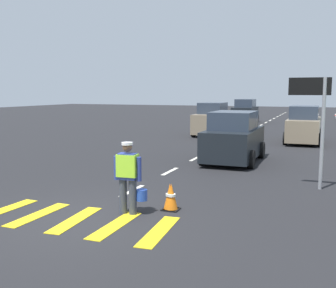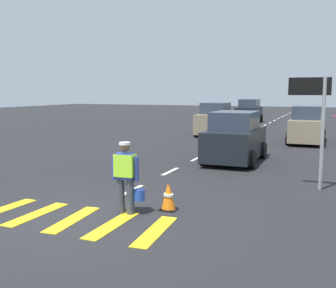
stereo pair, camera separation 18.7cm
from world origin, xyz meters
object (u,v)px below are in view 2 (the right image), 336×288
Objects in this scene: lane_direction_sign at (315,106)px; traffic_cone_far at (168,197)px; car_oncoming_third at (249,112)px; car_outgoing_ahead at (235,138)px; car_parked_far at (307,126)px; traffic_cone_near at (169,197)px; car_oncoming_second at (215,120)px; road_worker at (126,174)px.

lane_direction_sign is 5.10m from traffic_cone_far.
car_outgoing_ahead is at bearing -80.53° from car_oncoming_third.
car_parked_far is at bearing 94.16° from lane_direction_sign.
car_parked_far is (2.21, 14.56, 0.63)m from traffic_cone_near.
lane_direction_sign is at bearing 48.85° from traffic_cone_far.
car_oncoming_third is at bearing 105.08° from lane_direction_sign.
car_parked_far is 1.13× the size of car_oncoming_second.
road_worker is 0.52× the size of lane_direction_sign.
car_outgoing_ahead is (-3.10, 3.67, -1.47)m from lane_direction_sign.
car_oncoming_third is at bearing 95.44° from road_worker.
lane_direction_sign is 0.73× the size of car_parked_far.
car_oncoming_third is (-2.70, 28.35, 0.04)m from road_worker.
car_parked_far reaches higher than traffic_cone_far.
car_parked_far is (3.01, 15.20, 0.01)m from road_worker.
car_outgoing_ahead is (-0.08, 7.19, 0.62)m from traffic_cone_near.
road_worker is 0.43× the size of car_oncoming_second.
traffic_cone_near is 14.74m from car_parked_far.
car_outgoing_ahead is at bearing 130.14° from lane_direction_sign.
traffic_cone_far is at bearing 40.99° from road_worker.
road_worker is 2.59× the size of traffic_cone_far.
car_oncoming_third reaches higher than car_oncoming_second.
traffic_cone_far is at bearing -131.15° from lane_direction_sign.
traffic_cone_far is (-3.06, -3.50, -2.09)m from lane_direction_sign.
traffic_cone_far is at bearing -89.73° from car_outgoing_ahead.
lane_direction_sign reaches higher than traffic_cone_near.
car_outgoing_ahead is at bearing 84.74° from road_worker.
road_worker is at bearing -139.01° from traffic_cone_far.
car_oncoming_third is (-6.52, 24.19, -1.43)m from lane_direction_sign.
traffic_cone_near is 0.99× the size of traffic_cone_far.
car_oncoming_second is at bearing 116.81° from lane_direction_sign.
traffic_cone_near is at bearing -78.05° from car_oncoming_second.
traffic_cone_far is 0.15× the size of car_parked_far.
car_outgoing_ahead is at bearing 90.27° from traffic_cone_far.
road_worker reaches higher than traffic_cone_far.
car_parked_far is 1.08× the size of car_outgoing_ahead.
lane_direction_sign reaches higher than car_oncoming_second.
car_oncoming_second is 11.38m from car_oncoming_third.
car_outgoing_ahead reaches higher than traffic_cone_near.
road_worker is 0.41× the size of car_outgoing_ahead.
lane_direction_sign is 5.01× the size of traffic_cone_near.
car_outgoing_ahead is 20.80m from car_oncoming_third.
road_worker is at bearing -95.26° from car_outgoing_ahead.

